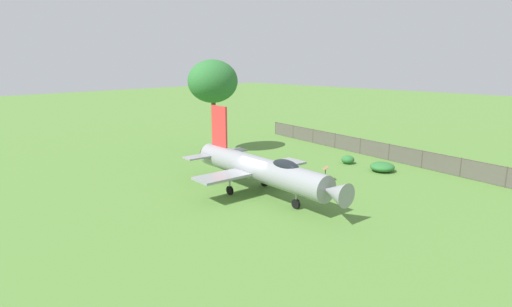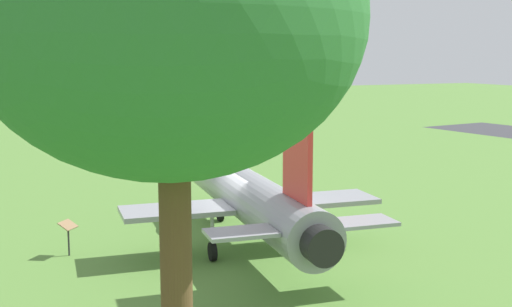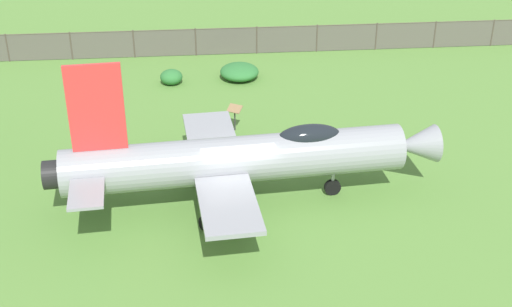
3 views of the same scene
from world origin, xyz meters
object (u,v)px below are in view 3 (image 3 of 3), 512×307
at_px(display_jet, 246,157).
at_px(shrub_by_tree, 171,77).
at_px(shrub_near_fence, 239,72).
at_px(info_plaque, 235,112).

relative_size(display_jet, shrub_by_tree, 12.20).
bearing_deg(shrub_near_fence, display_jet, 166.52).
xyz_separation_m(display_jet, info_plaque, (5.72, -1.05, -0.97)).
distance_m(display_jet, info_plaque, 5.89).
bearing_deg(info_plaque, display_jet, 169.57).
relative_size(display_jet, shrub_near_fence, 6.91).
bearing_deg(display_jet, info_plaque, 85.69).
bearing_deg(info_plaque, shrub_near_fence, -16.53).
relative_size(shrub_near_fence, shrub_by_tree, 1.76).
height_order(display_jet, shrub_near_fence, display_jet).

